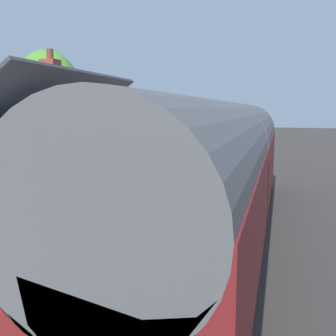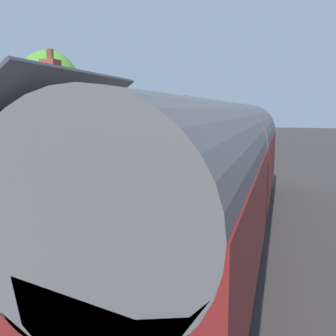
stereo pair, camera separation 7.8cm
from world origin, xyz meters
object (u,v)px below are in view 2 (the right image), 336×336
station_sign_board (199,144)px  tree_distant (49,87)px  station_building (36,158)px  bench_mid_platform (167,160)px  lamp_post_platform (185,120)px  planter_bench_right (136,174)px  planter_under_sign (113,165)px  planter_edge_far (194,156)px  planter_edge_near (176,151)px  train (225,169)px

station_sign_board → tree_distant: (2.99, 11.64, 3.61)m
station_building → bench_mid_platform: (9.01, -2.03, -1.08)m
bench_mid_platform → lamp_post_platform: size_ratio=0.36×
planter_bench_right → tree_distant: 14.45m
station_building → planter_under_sign: (7.28, 0.41, -1.25)m
planter_under_sign → planter_edge_far: (5.12, -3.17, -0.02)m
planter_under_sign → station_sign_board: 5.34m
planter_edge_near → tree_distant: tree_distant is taller
station_building → planter_edge_near: (13.12, -1.47, -1.03)m
lamp_post_platform → train: bearing=-155.7°
planter_bench_right → tree_distant: tree_distant is taller
planter_edge_far → tree_distant: size_ratio=0.11×
station_building → lamp_post_platform: size_ratio=2.01×
station_building → lamp_post_platform: (6.89, -3.56, 1.13)m
planter_bench_right → station_sign_board: (6.32, -1.51, 0.82)m
tree_distant → planter_edge_far: bearing=-97.8°
station_building → station_sign_board: bearing=-17.3°
bench_mid_platform → planter_under_sign: (-1.72, 2.45, -0.16)m
bench_mid_platform → station_sign_board: size_ratio=0.89×
planter_bench_right → bench_mid_platform: bearing=-1.8°
station_building → planter_under_sign: 7.40m
planter_under_sign → train: bearing=-134.0°
bench_mid_platform → station_sign_board: 2.46m
planter_edge_near → lamp_post_platform: size_ratio=0.26×
planter_under_sign → planter_edge_near: planter_edge_near is taller
train → planter_under_sign: size_ratio=26.71×
planter_edge_far → planter_edge_near: bearing=60.9°
planter_under_sign → planter_edge_near: (5.84, -1.88, 0.21)m
planter_edge_near → lamp_post_platform: lamp_post_platform is taller
train → lamp_post_platform: (6.12, 2.76, 1.36)m
station_building → planter_under_sign: bearing=3.2°
planter_edge_near → planter_edge_far: (-0.72, -1.29, -0.23)m
train → planter_bench_right: (3.83, 4.43, -0.95)m
train → station_building: station_building is taller
planter_bench_right → planter_under_sign: 3.54m
planter_under_sign → tree_distant: (6.62, 7.82, 4.48)m
station_sign_board → tree_distant: bearing=75.6°
planter_bench_right → station_sign_board: 6.55m
bench_mid_platform → planter_bench_right: (-4.41, 0.14, -0.11)m
planter_bench_right → station_sign_board: station_sign_board is taller
lamp_post_platform → station_sign_board: lamp_post_platform is taller
train → tree_distant: 19.91m
planter_bench_right → planter_edge_far: size_ratio=0.72×
station_building → tree_distant: tree_distant is taller
train → bench_mid_platform: size_ratio=13.43×
planter_edge_far → station_sign_board: bearing=-156.5°
planter_under_sign → station_sign_board: station_sign_board is taller
bench_mid_platform → station_sign_board: bearing=-35.8°
planter_bench_right → planter_edge_near: size_ratio=0.66×
train → station_building: bearing=96.9°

